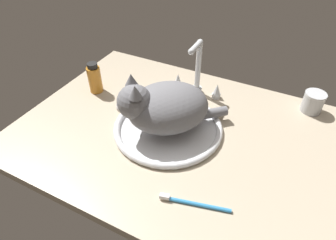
# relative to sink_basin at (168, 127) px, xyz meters

# --- Properties ---
(countertop) EXTENTS (1.08, 0.74, 0.03)m
(countertop) POSITION_rel_sink_basin_xyz_m (0.06, 0.01, -0.02)
(countertop) COLOR #B7A88E
(countertop) RESTS_ON ground
(sink_basin) EXTENTS (0.35, 0.35, 0.02)m
(sink_basin) POSITION_rel_sink_basin_xyz_m (0.00, 0.00, 0.00)
(sink_basin) COLOR white
(sink_basin) RESTS_ON countertop
(faucet) EXTENTS (0.19, 0.11, 0.21)m
(faucet) POSITION_rel_sink_basin_xyz_m (0.00, 0.23, 0.07)
(faucet) COLOR silver
(faucet) RESTS_ON countertop
(cat) EXTENTS (0.32, 0.32, 0.19)m
(cat) POSITION_rel_sink_basin_xyz_m (-0.01, -0.01, 0.09)
(cat) COLOR slate
(cat) RESTS_ON sink_basin
(metal_jar) EXTENTS (0.07, 0.07, 0.07)m
(metal_jar) POSITION_rel_sink_basin_xyz_m (0.40, 0.31, 0.03)
(metal_jar) COLOR #B2B5BA
(metal_jar) RESTS_ON countertop
(amber_bottle) EXTENTS (0.05, 0.05, 0.12)m
(amber_bottle) POSITION_rel_sink_basin_xyz_m (-0.34, 0.07, 0.05)
(amber_bottle) COLOR #C67A23
(amber_bottle) RESTS_ON countertop
(toothbrush) EXTENTS (0.18, 0.05, 0.02)m
(toothbrush) POSITION_rel_sink_basin_xyz_m (0.18, -0.22, -0.00)
(toothbrush) COLOR #338CD1
(toothbrush) RESTS_ON countertop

